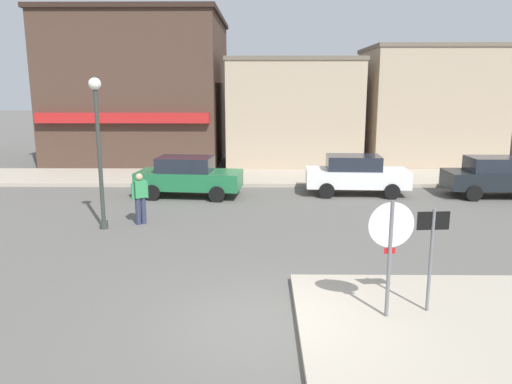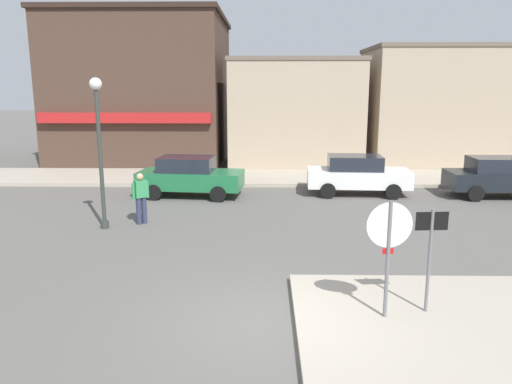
{
  "view_description": "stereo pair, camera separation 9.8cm",
  "coord_description": "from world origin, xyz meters",
  "px_view_note": "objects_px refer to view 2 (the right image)",
  "views": [
    {
      "loc": [
        -0.08,
        -8.4,
        4.25
      ],
      "look_at": [
        -0.23,
        4.5,
        1.5
      ],
      "focal_mm": 35.0,
      "sensor_mm": 36.0,
      "label": 1
    },
    {
      "loc": [
        0.02,
        -8.39,
        4.25
      ],
      "look_at": [
        -0.23,
        4.5,
        1.5
      ],
      "focal_mm": 35.0,
      "sensor_mm": 36.0,
      "label": 2
    }
  ],
  "objects_px": {
    "stop_sign": "(389,244)",
    "one_way_sign": "(430,250)",
    "pedestrian_crossing_near": "(141,197)",
    "lamp_post": "(99,131)",
    "parked_car_nearest": "(190,176)",
    "parked_car_third": "(500,176)",
    "parked_car_second": "(357,174)"
  },
  "relations": [
    {
      "from": "parked_car_third",
      "to": "pedestrian_crossing_near",
      "type": "height_order",
      "value": "pedestrian_crossing_near"
    },
    {
      "from": "stop_sign",
      "to": "parked_car_nearest",
      "type": "bearing_deg",
      "value": 115.73
    },
    {
      "from": "parked_car_nearest",
      "to": "parked_car_second",
      "type": "xyz_separation_m",
      "value": [
        6.6,
        0.5,
        0.0
      ]
    },
    {
      "from": "lamp_post",
      "to": "parked_car_nearest",
      "type": "xyz_separation_m",
      "value": [
        1.94,
        4.54,
        -2.15
      ]
    },
    {
      "from": "parked_car_second",
      "to": "pedestrian_crossing_near",
      "type": "distance_m",
      "value": 8.77
    },
    {
      "from": "stop_sign",
      "to": "parked_car_third",
      "type": "distance_m",
      "value": 12.81
    },
    {
      "from": "parked_car_nearest",
      "to": "parked_car_third",
      "type": "xyz_separation_m",
      "value": [
        12.04,
        0.12,
        0.0
      ]
    },
    {
      "from": "lamp_post",
      "to": "parked_car_third",
      "type": "relative_size",
      "value": 1.13
    },
    {
      "from": "one_way_sign",
      "to": "pedestrian_crossing_near",
      "type": "bearing_deg",
      "value": 137.0
    },
    {
      "from": "parked_car_nearest",
      "to": "pedestrian_crossing_near",
      "type": "xyz_separation_m",
      "value": [
        -0.93,
        -4.0,
        0.06
      ]
    },
    {
      "from": "lamp_post",
      "to": "pedestrian_crossing_near",
      "type": "height_order",
      "value": "lamp_post"
    },
    {
      "from": "one_way_sign",
      "to": "parked_car_third",
      "type": "distance_m",
      "value": 12.18
    },
    {
      "from": "one_way_sign",
      "to": "parked_car_nearest",
      "type": "distance_m",
      "value": 12.0
    },
    {
      "from": "parked_car_nearest",
      "to": "parked_car_third",
      "type": "relative_size",
      "value": 1.03
    },
    {
      "from": "one_way_sign",
      "to": "lamp_post",
      "type": "distance_m",
      "value": 9.96
    },
    {
      "from": "parked_car_nearest",
      "to": "parked_car_second",
      "type": "relative_size",
      "value": 1.02
    },
    {
      "from": "stop_sign",
      "to": "parked_car_nearest",
      "type": "distance_m",
      "value": 11.84
    },
    {
      "from": "pedestrian_crossing_near",
      "to": "parked_car_nearest",
      "type": "bearing_deg",
      "value": 76.92
    },
    {
      "from": "parked_car_third",
      "to": "pedestrian_crossing_near",
      "type": "xyz_separation_m",
      "value": [
        -12.97,
        -4.12,
        0.06
      ]
    },
    {
      "from": "lamp_post",
      "to": "parked_car_nearest",
      "type": "bearing_deg",
      "value": 66.91
    },
    {
      "from": "parked_car_third",
      "to": "pedestrian_crossing_near",
      "type": "distance_m",
      "value": 13.61
    },
    {
      "from": "pedestrian_crossing_near",
      "to": "parked_car_second",
      "type": "bearing_deg",
      "value": 30.86
    },
    {
      "from": "one_way_sign",
      "to": "parked_car_nearest",
      "type": "height_order",
      "value": "one_way_sign"
    },
    {
      "from": "parked_car_nearest",
      "to": "pedestrian_crossing_near",
      "type": "distance_m",
      "value": 4.11
    },
    {
      "from": "one_way_sign",
      "to": "pedestrian_crossing_near",
      "type": "relative_size",
      "value": 1.3
    },
    {
      "from": "stop_sign",
      "to": "one_way_sign",
      "type": "bearing_deg",
      "value": 16.12
    },
    {
      "from": "stop_sign",
      "to": "parked_car_second",
      "type": "relative_size",
      "value": 0.56
    },
    {
      "from": "one_way_sign",
      "to": "parked_car_third",
      "type": "bearing_deg",
      "value": 59.91
    },
    {
      "from": "stop_sign",
      "to": "parked_car_second",
      "type": "height_order",
      "value": "stop_sign"
    },
    {
      "from": "lamp_post",
      "to": "parked_car_second",
      "type": "distance_m",
      "value": 10.14
    },
    {
      "from": "parked_car_nearest",
      "to": "lamp_post",
      "type": "bearing_deg",
      "value": -113.09
    },
    {
      "from": "parked_car_third",
      "to": "pedestrian_crossing_near",
      "type": "relative_size",
      "value": 2.5
    }
  ]
}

